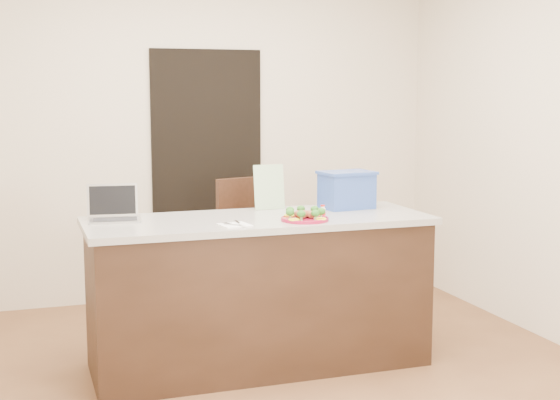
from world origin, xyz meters
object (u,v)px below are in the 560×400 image
object	(u,v)px
yogurt_bottle	(323,212)
blue_box	(347,190)
island	(259,292)
plate	(305,219)
laptop	(114,210)
chair	(251,244)
napkin	(235,225)

from	to	relation	value
yogurt_bottle	blue_box	world-z (taller)	blue_box
island	plate	size ratio (longest dim) A/B	7.34
island	yogurt_bottle	bearing A→B (deg)	-18.96
laptop	island	bearing A→B (deg)	-5.53
island	plate	distance (m)	0.55
island	chair	bearing A→B (deg)	76.87
yogurt_bottle	chair	xyz separation A→B (m)	(-0.19, 0.88, -0.35)
island	napkin	xyz separation A→B (m)	(-0.21, -0.23, 0.46)
laptop	blue_box	bearing A→B (deg)	6.40
napkin	laptop	bearing A→B (deg)	146.40
plate	laptop	world-z (taller)	laptop
plate	napkin	xyz separation A→B (m)	(-0.43, -0.03, -0.01)
yogurt_bottle	chair	world-z (taller)	chair
plate	napkin	distance (m)	0.43
yogurt_bottle	napkin	bearing A→B (deg)	-169.71
island	napkin	world-z (taller)	napkin
chair	plate	bearing A→B (deg)	-102.70
island	plate	xyz separation A→B (m)	(0.22, -0.20, 0.47)
laptop	chair	size ratio (longest dim) A/B	0.30
blue_box	plate	bearing A→B (deg)	-146.47
laptop	chair	distance (m)	1.21
laptop	yogurt_bottle	bearing A→B (deg)	-7.55
napkin	chair	world-z (taller)	chair
plate	chair	size ratio (longest dim) A/B	0.26
blue_box	chair	xyz separation A→B (m)	(-0.47, 0.58, -0.44)
laptop	plate	bearing A→B (deg)	-12.94
blue_box	yogurt_bottle	bearing A→B (deg)	-141.17
napkin	yogurt_bottle	xyz separation A→B (m)	(0.57, 0.10, 0.03)
island	blue_box	xyz separation A→B (m)	(0.65, 0.17, 0.58)
plate	laptop	bearing A→B (deg)	160.14
yogurt_bottle	chair	bearing A→B (deg)	102.13
island	chair	distance (m)	0.78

